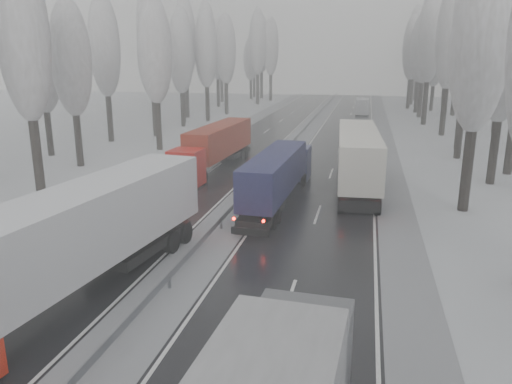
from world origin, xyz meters
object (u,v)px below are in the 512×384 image
at_px(truck_red_white, 75,238).
at_px(truck_blue_box, 279,173).
at_px(truck_red_red, 216,144).
at_px(box_truck_distant, 362,106).
at_px(truck_cream_box, 357,154).

bearing_deg(truck_red_white, truck_blue_box, 77.50).
distance_m(truck_red_white, truck_red_red, 25.26).
bearing_deg(truck_red_red, box_truck_distant, 79.06).
bearing_deg(truck_red_red, truck_red_white, -83.08).
height_order(truck_cream_box, truck_red_red, truck_cream_box).
distance_m(truck_cream_box, truck_red_red, 13.08).
xyz_separation_m(truck_blue_box, truck_red_red, (-7.34, 9.39, 0.12)).
distance_m(box_truck_distant, truck_red_red, 50.40).
bearing_deg(truck_blue_box, box_truck_distant, 87.48).
relative_size(truck_cream_box, truck_red_white, 0.99).
bearing_deg(box_truck_distant, truck_red_white, -98.86).
bearing_deg(truck_cream_box, truck_red_red, 159.53).
height_order(box_truck_distant, truck_red_white, truck_red_white).
relative_size(truck_blue_box, box_truck_distant, 1.92).
height_order(truck_blue_box, box_truck_distant, truck_blue_box).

